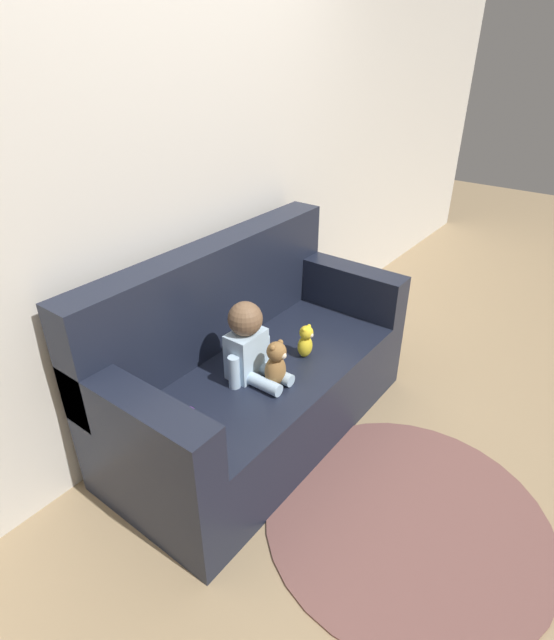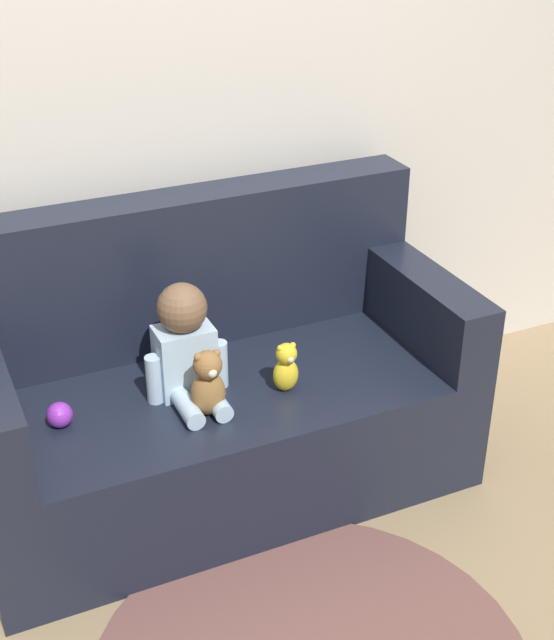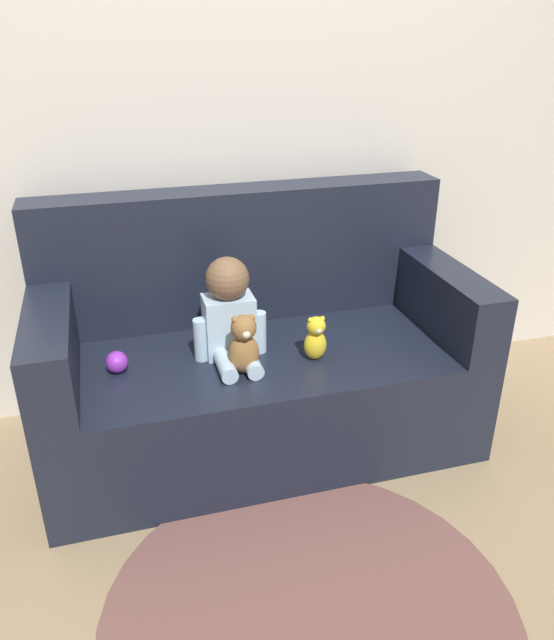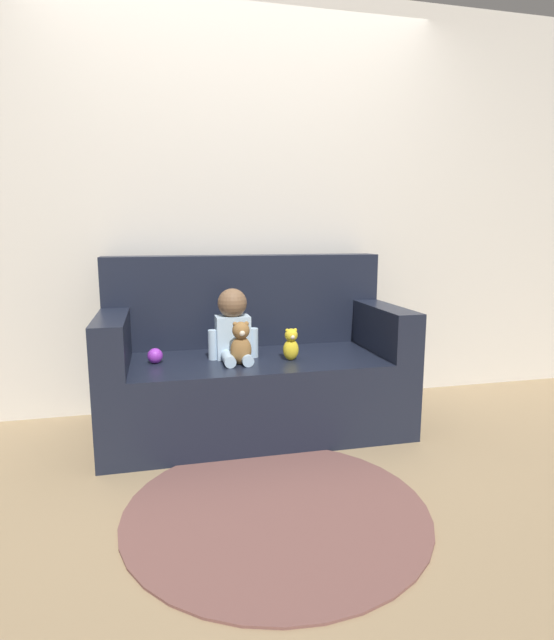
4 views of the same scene
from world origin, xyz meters
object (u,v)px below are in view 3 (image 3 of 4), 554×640
person_baby (229,314)px  plush_toy_side (316,338)px  couch (257,359)px  toy_ball (117,362)px  teddy_bear_brown (244,345)px

person_baby → plush_toy_side: person_baby is taller
couch → plush_toy_side: size_ratio=9.47×
plush_toy_side → toy_ball: (-0.73, 0.11, -0.05)m
teddy_bear_brown → plush_toy_side: size_ratio=1.31×
toy_ball → couch: bearing=11.1°
plush_toy_side → couch: bearing=129.1°
teddy_bear_brown → plush_toy_side: bearing=5.0°
teddy_bear_brown → plush_toy_side: (0.28, 0.02, -0.03)m
toy_ball → teddy_bear_brown: bearing=-16.4°
person_baby → plush_toy_side: (0.30, -0.12, -0.09)m
couch → plush_toy_side: 0.33m
couch → toy_ball: couch is taller
couch → plush_toy_side: bearing=-50.9°
couch → person_baby: size_ratio=4.33×
teddy_bear_brown → person_baby: bearing=97.8°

